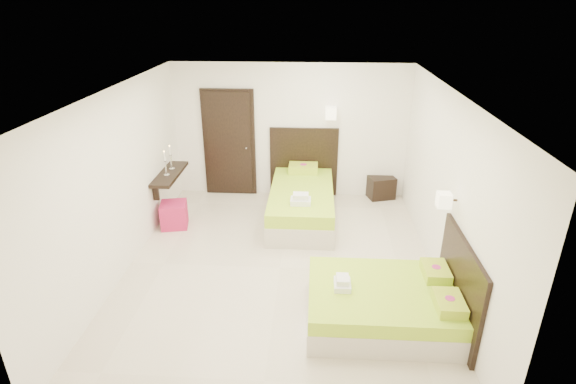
# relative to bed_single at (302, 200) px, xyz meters

# --- Properties ---
(floor) EXTENTS (5.50, 5.50, 0.00)m
(floor) POSITION_rel_bed_single_xyz_m (-0.27, -1.72, -0.33)
(floor) COLOR beige
(floor) RESTS_ON ground
(bed_single) EXTENTS (1.33, 2.22, 1.83)m
(bed_single) POSITION_rel_bed_single_xyz_m (0.00, 0.00, 0.00)
(bed_single) COLOR beige
(bed_single) RESTS_ON ground
(bed_double) EXTENTS (1.82, 1.54, 1.50)m
(bed_double) POSITION_rel_bed_single_xyz_m (1.15, -2.82, -0.06)
(bed_double) COLOR beige
(bed_double) RESTS_ON ground
(nightstand) EXTENTS (0.60, 0.56, 0.44)m
(nightstand) POSITION_rel_bed_single_xyz_m (1.53, 0.96, -0.11)
(nightstand) COLOR black
(nightstand) RESTS_ON ground
(ottoman) EXTENTS (0.51, 0.51, 0.44)m
(ottoman) POSITION_rel_bed_single_xyz_m (-2.20, -0.52, -0.11)
(ottoman) COLOR #AB1646
(ottoman) RESTS_ON ground
(door) EXTENTS (1.02, 0.15, 2.14)m
(door) POSITION_rel_bed_single_xyz_m (-1.47, 0.97, 0.72)
(door) COLOR black
(door) RESTS_ON ground
(console_shelf) EXTENTS (0.35, 1.20, 0.78)m
(console_shelf) POSITION_rel_bed_single_xyz_m (-2.35, -0.12, 0.49)
(console_shelf) COLOR black
(console_shelf) RESTS_ON ground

